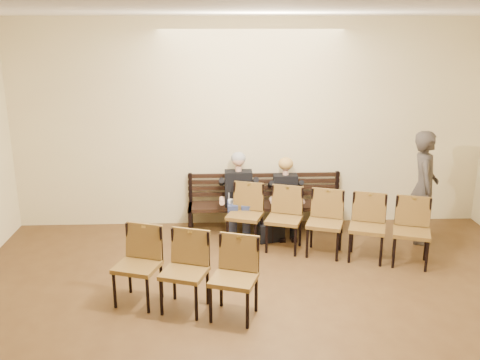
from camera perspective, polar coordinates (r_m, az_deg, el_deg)
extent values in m
cube|color=beige|center=(9.03, 1.15, 5.94)|extent=(8.00, 0.02, 3.50)
cube|color=white|center=(3.91, 6.19, 17.79)|extent=(8.00, 10.00, 0.02)
cube|color=black|center=(9.12, 2.66, -3.92)|extent=(2.60, 0.90, 0.45)
cube|color=#BDBCC1|center=(8.70, -0.10, -2.49)|extent=(0.40, 0.34, 0.25)
cylinder|color=silver|center=(8.68, 5.92, -2.74)|extent=(0.08, 0.08, 0.22)
cube|color=black|center=(8.70, 3.14, -5.50)|extent=(0.47, 0.38, 0.30)
imported|color=#36302C|center=(8.88, 19.09, 0.11)|extent=(0.68, 0.86, 2.08)
cube|color=brown|center=(6.59, -5.97, -9.84)|extent=(1.84, 1.07, 0.98)
cube|color=brown|center=(8.16, 9.02, -4.64)|extent=(3.03, 1.48, 0.98)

